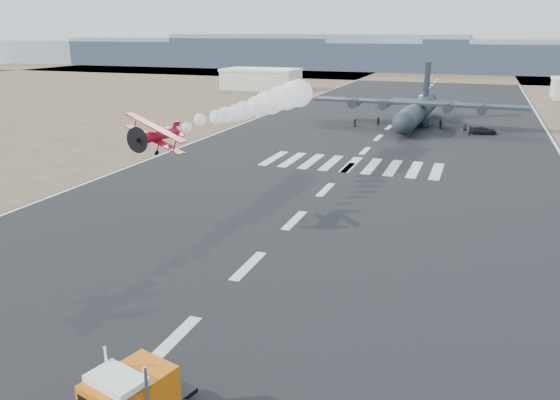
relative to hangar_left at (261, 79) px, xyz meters
The scene contains 20 objects.
ground 154.08m from the hangar_left, 70.27° to the right, with size 500.00×500.00×0.00m, color black.
scrub_far 99.70m from the hangar_left, 58.54° to the left, with size 500.00×80.00×0.00m, color brown.
runway_markings 99.70m from the hangar_left, 58.54° to the right, with size 60.00×260.00×0.01m, color silver, non-canonical shape.
ridge_seg_a 183.53m from the hangar_left, 141.19° to the left, with size 150.00×50.00×13.00m, color gray.
ridge_seg_b 139.02m from the hangar_left, 124.15° to the left, with size 150.00×50.00×15.00m, color gray.
ridge_seg_c 115.84m from the hangar_left, 96.45° to the left, with size 150.00×50.00×17.00m, color gray.
ridge_seg_d 126.25m from the hangar_left, 65.67° to the left, with size 150.00×50.00×13.00m, color gray.
hangar_left is the anchor object (origin of this frame).
aerobatic_biplane 133.51m from the hangar_left, 72.43° to the right, with size 6.47×6.09×3.66m.
smoke_trail 106.19m from the hangar_left, 66.67° to the right, with size 4.48×36.54×4.26m.
transport_aircraft 79.93m from the hangar_left, 44.68° to the right, with size 42.03×34.61×12.15m.
support_vehicle 93.81m from the hangar_left, 41.87° to the right, with size 2.24×4.87×1.35m, color black.
crew_a 91.17m from the hangar_left, 43.10° to the right, with size 0.66×0.54×1.81m, color black.
crew_b 78.37m from the hangar_left, 50.60° to the right, with size 0.92×0.57×1.89m, color black.
crew_c 85.71m from the hangar_left, 46.50° to the right, with size 1.10×0.51×1.70m, color black.
crew_d 85.89m from the hangar_left, 43.91° to the right, with size 1.10×0.56×1.88m, color black.
crew_e 77.21m from the hangar_left, 54.02° to the right, with size 0.76×0.47×1.56m, color black.
crew_f 84.06m from the hangar_left, 47.76° to the right, with size 1.65×0.53×1.78m, color black.
crew_g 83.97m from the hangar_left, 47.77° to the right, with size 0.61×0.50×1.66m, color black.
crew_h 93.78m from the hangar_left, 43.88° to the right, with size 0.86×0.53×1.76m, color black.
Camera 1 is at (16.50, -25.93, 18.49)m, focal length 35.00 mm.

